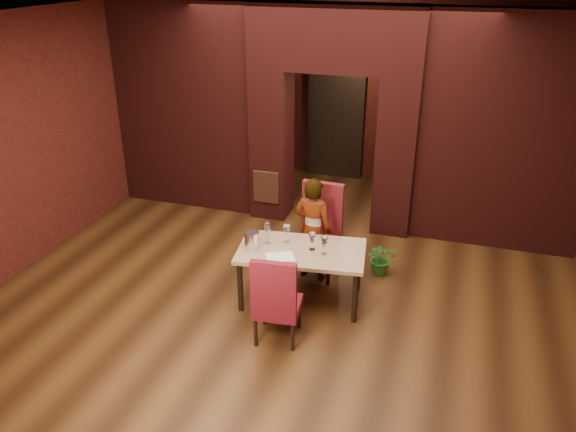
% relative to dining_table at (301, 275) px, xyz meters
% --- Properties ---
extents(floor, '(8.00, 8.00, 0.00)m').
position_rel_dining_table_xyz_m(floor, '(-0.20, 0.28, -0.34)').
color(floor, '#4A2B12').
rests_on(floor, ground).
extents(ceiling, '(7.00, 8.00, 0.04)m').
position_rel_dining_table_xyz_m(ceiling, '(-0.20, 0.28, 2.86)').
color(ceiling, silver).
rests_on(ceiling, ground).
extents(wall_back, '(7.00, 0.04, 3.20)m').
position_rel_dining_table_xyz_m(wall_back, '(-0.20, 4.28, 1.26)').
color(wall_back, maroon).
rests_on(wall_back, ground).
extents(wall_front, '(7.00, 0.04, 3.20)m').
position_rel_dining_table_xyz_m(wall_front, '(-0.20, -3.72, 1.26)').
color(wall_front, maroon).
rests_on(wall_front, ground).
extents(wall_left, '(0.04, 8.00, 3.20)m').
position_rel_dining_table_xyz_m(wall_left, '(-3.70, 0.28, 1.26)').
color(wall_left, maroon).
rests_on(wall_left, ground).
extents(pillar_left, '(0.55, 0.55, 2.30)m').
position_rel_dining_table_xyz_m(pillar_left, '(-1.15, 2.28, 0.81)').
color(pillar_left, maroon).
rests_on(pillar_left, ground).
extents(pillar_right, '(0.55, 0.55, 2.30)m').
position_rel_dining_table_xyz_m(pillar_right, '(0.75, 2.28, 0.81)').
color(pillar_right, maroon).
rests_on(pillar_right, ground).
extents(lintel, '(2.45, 0.55, 0.90)m').
position_rel_dining_table_xyz_m(lintel, '(-0.20, 2.28, 2.41)').
color(lintel, maroon).
rests_on(lintel, ground).
extents(wing_wall_left, '(2.28, 0.35, 3.20)m').
position_rel_dining_table_xyz_m(wing_wall_left, '(-2.57, 2.28, 1.26)').
color(wing_wall_left, maroon).
rests_on(wing_wall_left, ground).
extents(wing_wall_right, '(2.28, 0.35, 3.20)m').
position_rel_dining_table_xyz_m(wing_wall_right, '(2.16, 2.28, 1.26)').
color(wing_wall_right, maroon).
rests_on(wing_wall_right, ground).
extents(vent_panel, '(0.40, 0.03, 0.50)m').
position_rel_dining_table_xyz_m(vent_panel, '(-1.15, 1.99, 0.21)').
color(vent_panel, '#A4562F').
rests_on(vent_panel, ground).
extents(rear_door, '(0.90, 0.08, 2.10)m').
position_rel_dining_table_xyz_m(rear_door, '(-0.60, 4.22, 0.71)').
color(rear_door, black).
rests_on(rear_door, ground).
extents(rear_door_frame, '(1.02, 0.04, 2.22)m').
position_rel_dining_table_xyz_m(rear_door_frame, '(-0.60, 4.18, 0.71)').
color(rear_door_frame, black).
rests_on(rear_door_frame, ground).
extents(dining_table, '(1.57, 1.02, 0.69)m').
position_rel_dining_table_xyz_m(dining_table, '(0.00, 0.00, 0.00)').
color(dining_table, '#A2825F').
rests_on(dining_table, ground).
extents(chair_far, '(0.56, 0.56, 1.19)m').
position_rel_dining_table_xyz_m(chair_far, '(0.01, 0.66, 0.25)').
color(chair_far, maroon).
rests_on(chair_far, ground).
extents(chair_near, '(0.53, 0.53, 1.04)m').
position_rel_dining_table_xyz_m(chair_near, '(-0.03, -0.77, 0.18)').
color(chair_near, maroon).
rests_on(chair_near, ground).
extents(person_seated, '(0.53, 0.39, 1.36)m').
position_rel_dining_table_xyz_m(person_seated, '(-0.02, 0.56, 0.34)').
color(person_seated, silver).
rests_on(person_seated, ground).
extents(wine_glass_a, '(0.09, 0.09, 0.22)m').
position_rel_dining_table_xyz_m(wine_glass_a, '(-0.22, 0.11, 0.45)').
color(wine_glass_a, white).
rests_on(wine_glass_a, dining_table).
extents(wine_glass_b, '(0.09, 0.09, 0.21)m').
position_rel_dining_table_xyz_m(wine_glass_b, '(0.12, 0.04, 0.45)').
color(wine_glass_b, white).
rests_on(wine_glass_b, dining_table).
extents(wine_glass_c, '(0.09, 0.09, 0.22)m').
position_rel_dining_table_xyz_m(wine_glass_c, '(0.28, -0.03, 0.45)').
color(wine_glass_c, silver).
rests_on(wine_glass_c, dining_table).
extents(tasting_sheet, '(0.38, 0.34, 0.00)m').
position_rel_dining_table_xyz_m(tasting_sheet, '(-0.18, -0.25, 0.35)').
color(tasting_sheet, white).
rests_on(tasting_sheet, dining_table).
extents(wine_bucket, '(0.18, 0.18, 0.21)m').
position_rel_dining_table_xyz_m(wine_bucket, '(-0.56, -0.14, 0.45)').
color(wine_bucket, silver).
rests_on(wine_bucket, dining_table).
extents(water_bottle, '(0.07, 0.07, 0.28)m').
position_rel_dining_table_xyz_m(water_bottle, '(-0.43, 0.04, 0.48)').
color(water_bottle, silver).
rests_on(water_bottle, dining_table).
extents(potted_plant, '(0.48, 0.45, 0.43)m').
position_rel_dining_table_xyz_m(potted_plant, '(0.82, 0.91, -0.13)').
color(potted_plant, '#2C7022').
rests_on(potted_plant, ground).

